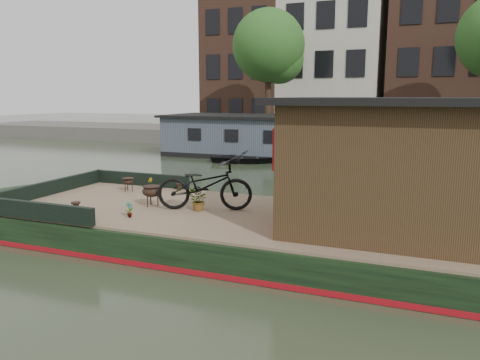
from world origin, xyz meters
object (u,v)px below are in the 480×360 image
at_px(cabin, 389,164).
at_px(bicycle, 205,185).
at_px(brazier_rear, 128,185).
at_px(brazier_front, 152,196).
at_px(dinghy, 246,155).

bearing_deg(cabin, bicycle, 179.09).
bearing_deg(brazier_rear, brazier_front, -38.71).
relative_size(bicycle, brazier_front, 4.47).
height_order(brazier_front, brazier_rear, brazier_front).
height_order(cabin, brazier_rear, cabin).
bearing_deg(bicycle, brazier_rear, 50.37).
xyz_separation_m(cabin, brazier_front, (-5.06, -0.07, -1.00)).
distance_m(cabin, brazier_front, 5.16).
height_order(cabin, brazier_front, cabin).
distance_m(bicycle, dinghy, 11.98).
bearing_deg(dinghy, brazier_rear, 170.00).
bearing_deg(brazier_front, brazier_rear, 141.29).
bearing_deg(brazier_front, dinghy, 100.71).
relative_size(bicycle, brazier_rear, 5.75).
relative_size(brazier_front, brazier_rear, 1.29).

